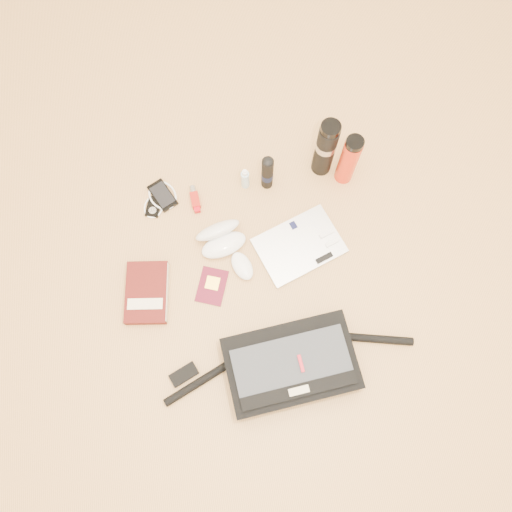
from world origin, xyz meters
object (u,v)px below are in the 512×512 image
object	(u,v)px
thermos_red	(349,160)
thermos_black	(326,148)
messenger_bag	(290,365)
book	(147,293)
laptop	(300,246)

from	to	relation	value
thermos_red	thermos_black	bearing A→B (deg)	145.71
messenger_bag	book	distance (m)	0.57
messenger_bag	laptop	size ratio (longest dim) A/B	2.50
thermos_red	laptop	bearing A→B (deg)	-131.04
laptop	thermos_black	xyz separation A→B (m)	(0.15, 0.31, 0.14)
thermos_black	book	bearing A→B (deg)	-151.23
messenger_bag	thermos_black	world-z (taller)	thermos_black
messenger_bag	laptop	distance (m)	0.44
laptop	thermos_red	distance (m)	0.36
thermos_black	thermos_red	distance (m)	0.10
thermos_red	book	bearing A→B (deg)	-156.75
messenger_bag	thermos_red	size ratio (longest dim) A/B	3.38
book	thermos_red	size ratio (longest dim) A/B	0.94
laptop	book	size ratio (longest dim) A/B	1.45
book	thermos_black	bearing A→B (deg)	37.42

